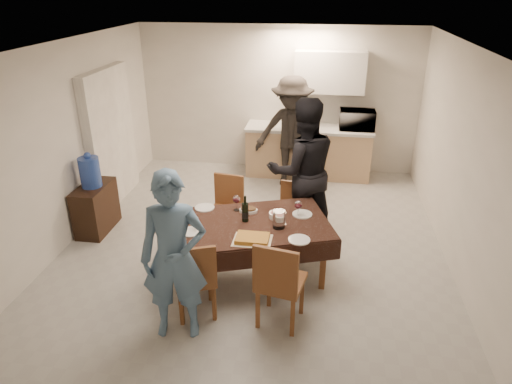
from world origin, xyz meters
The scene contains 33 objects.
floor centered at (0.00, 0.00, 0.00)m, with size 5.00×6.00×0.02m, color #9E9E9A.
ceiling centered at (0.00, 0.00, 2.60)m, with size 5.00×6.00×0.02m, color white.
wall_back centered at (0.00, 3.00, 1.30)m, with size 5.00×0.02×2.60m, color silver.
wall_front centered at (0.00, -3.00, 1.30)m, with size 5.00×0.02×2.60m, color silver.
wall_left centered at (-2.50, 0.00, 1.30)m, with size 0.02×6.00×2.60m, color silver.
wall_right centered at (2.50, 0.00, 1.30)m, with size 0.02×6.00×2.60m, color silver.
stub_partition centered at (-2.42, 1.20, 1.05)m, with size 0.15×1.40×2.10m, color white.
kitchen_base_cabinet centered at (0.60, 2.68, 0.43)m, with size 2.20×0.60×0.86m, color tan.
kitchen_worktop centered at (0.60, 2.68, 0.89)m, with size 2.24×0.64×0.05m, color beige.
upper_cabinet centered at (0.90, 2.82, 1.85)m, with size 1.20×0.34×0.70m, color silver.
dining_table centered at (0.05, -0.62, 0.69)m, with size 2.10×1.62×0.72m.
chair_near_left centered at (-0.40, -1.45, 0.56)m, with size 0.54×0.55×0.50m.
chair_near_right centered at (0.50, -1.46, 0.61)m, with size 0.53×0.54×0.54m.
chair_far_left centered at (-0.40, 0.05, 0.56)m, with size 0.48×0.48×0.50m.
chair_far_right centered at (0.50, 0.05, 0.53)m, with size 0.45×0.45×0.47m.
console centered at (-2.28, 0.19, 0.34)m, with size 0.37×0.74×0.68m, color black.
water_jug centered at (-2.28, 0.19, 0.89)m, with size 0.28×0.28×0.42m, color #3153B3.
wine_bottle centered at (0.00, -0.57, 0.88)m, with size 0.08×0.08×0.32m, color black, non-canonical shape.
water_pitcher centered at (0.40, -0.67, 0.83)m, with size 0.14×0.14×0.21m, color white.
savoury_tart centered at (0.15, -1.00, 0.75)m, with size 0.41×0.31×0.05m, color #AE8033.
salad_bowl centered at (0.35, -0.44, 0.76)m, with size 0.17×0.17×0.07m, color white.
mushroom_dish centered at (0.00, -0.34, 0.74)m, with size 0.20×0.20×0.04m, color white.
wine_glass_a centered at (-0.50, -0.87, 0.81)m, with size 0.08×0.08×0.18m, color white, non-canonical shape.
wine_glass_b centered at (0.60, -0.37, 0.83)m, with size 0.09×0.09×0.21m, color white, non-canonical shape.
wine_glass_c centered at (-0.15, -0.32, 0.82)m, with size 0.09×0.09×0.21m, color white, non-canonical shape.
plate_near_left centered at (-0.55, -0.92, 0.73)m, with size 0.24×0.24×0.01m, color white.
plate_near_right centered at (0.65, -0.92, 0.73)m, with size 0.24×0.24×0.01m, color white.
plate_far_left centered at (-0.55, -0.32, 0.73)m, with size 0.24×0.24×0.01m, color white.
plate_far_right centered at (0.65, -0.32, 0.73)m, with size 0.24×0.24×0.01m, color white.
microwave centered at (1.42, 2.68, 1.08)m, with size 0.60×0.41×0.33m, color silver.
person_near centered at (-0.50, -1.67, 0.88)m, with size 0.64×0.42×1.75m, color slate.
person_far centered at (0.60, 0.43, 0.98)m, with size 0.96×0.74×1.97m, color black.
person_kitchen centered at (0.32, 2.23, 0.94)m, with size 1.22×0.70×1.89m, color black.
Camera 1 is at (0.80, -5.18, 3.27)m, focal length 32.00 mm.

